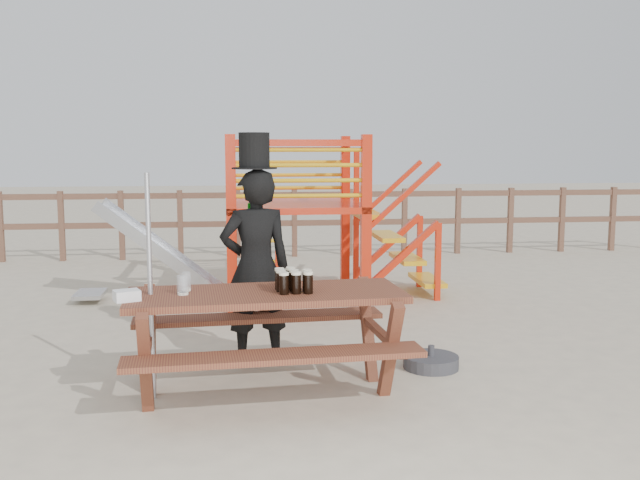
{
  "coord_description": "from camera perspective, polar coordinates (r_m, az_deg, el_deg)",
  "views": [
    {
      "loc": [
        -0.57,
        -5.55,
        1.97
      ],
      "look_at": [
        0.2,
        0.8,
        1.12
      ],
      "focal_mm": 40.0,
      "sensor_mm": 36.0,
      "label": 1
    }
  ],
  "objects": [
    {
      "name": "ground",
      "position": [
        5.92,
        -1.02,
        -11.88
      ],
      "size": [
        60.0,
        60.0,
        0.0
      ],
      "primitive_type": "plane",
      "color": "#C3B498",
      "rests_on": "ground"
    },
    {
      "name": "back_fence",
      "position": [
        12.62,
        -4.32,
        1.94
      ],
      "size": [
        15.09,
        0.09,
        1.2
      ],
      "color": "brown",
      "rests_on": "ground"
    },
    {
      "name": "playground_fort",
      "position": [
        9.2,
        -2.58,
        1.97
      ],
      "size": [
        4.71,
        1.84,
        2.1
      ],
      "color": "red",
      "rests_on": "ground"
    },
    {
      "name": "picnic_table",
      "position": [
        5.68,
        -4.32,
        -7.19
      ],
      "size": [
        2.24,
        1.62,
        0.83
      ],
      "rotation": [
        0.0,
        0.0,
        0.06
      ],
      "color": "brown",
      "rests_on": "ground"
    },
    {
      "name": "man_with_hat",
      "position": [
        6.41,
        -5.18,
        -1.77
      ],
      "size": [
        0.71,
        0.53,
        2.08
      ],
      "rotation": [
        0.0,
        0.0,
        3.33
      ],
      "color": "black",
      "rests_on": "ground"
    },
    {
      "name": "metal_pole",
      "position": [
        5.64,
        -13.42,
        -3.74
      ],
      "size": [
        0.04,
        0.04,
        1.77
      ],
      "primitive_type": "cylinder",
      "color": "#B2B2B7",
      "rests_on": "ground"
    },
    {
      "name": "parasol_base",
      "position": [
        6.51,
        8.87,
        -9.6
      ],
      "size": [
        0.49,
        0.49,
        0.21
      ],
      "color": "#343439",
      "rests_on": "ground"
    },
    {
      "name": "paper_bag",
      "position": [
        5.45,
        -15.2,
        -4.31
      ],
      "size": [
        0.22,
        0.2,
        0.08
      ],
      "primitive_type": "cube",
      "rotation": [
        0.0,
        0.0,
        0.38
      ],
      "color": "white",
      "rests_on": "picnic_table"
    },
    {
      "name": "stout_pints",
      "position": [
        5.58,
        -2.21,
        -3.28
      ],
      "size": [
        0.29,
        0.3,
        0.17
      ],
      "color": "black",
      "rests_on": "picnic_table"
    },
    {
      "name": "empty_glasses",
      "position": [
        5.61,
        -10.83,
        -3.53
      ],
      "size": [
        0.1,
        0.22,
        0.15
      ],
      "color": "silver",
      "rests_on": "picnic_table"
    }
  ]
}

